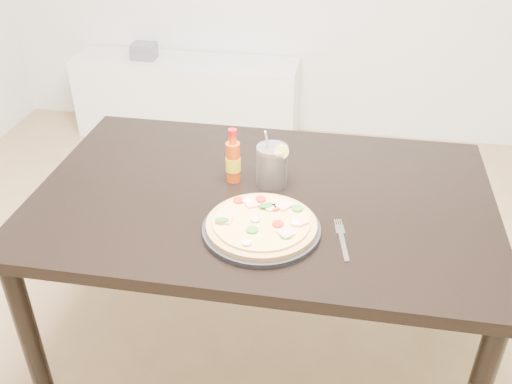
% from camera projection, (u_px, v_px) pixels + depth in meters
% --- Properties ---
extents(dining_table, '(1.40, 0.90, 0.75)m').
position_uv_depth(dining_table, '(263.00, 216.00, 1.80)').
color(dining_table, black).
rests_on(dining_table, ground).
extents(plate, '(0.33, 0.33, 0.02)m').
position_uv_depth(plate, '(261.00, 229.00, 1.58)').
color(plate, black).
rests_on(plate, dining_table).
extents(pizza, '(0.31, 0.31, 0.03)m').
position_uv_depth(pizza, '(262.00, 223.00, 1.57)').
color(pizza, tan).
rests_on(pizza, plate).
extents(hot_sauce_bottle, '(0.06, 0.06, 0.18)m').
position_uv_depth(hot_sauce_bottle, '(233.00, 161.00, 1.78)').
color(hot_sauce_bottle, '#CD430C').
rests_on(hot_sauce_bottle, dining_table).
extents(cola_cup, '(0.10, 0.10, 0.19)m').
position_uv_depth(cola_cup, '(272.00, 166.00, 1.77)').
color(cola_cup, black).
rests_on(cola_cup, dining_table).
extents(fork, '(0.05, 0.19, 0.00)m').
position_uv_depth(fork, '(342.00, 238.00, 1.55)').
color(fork, silver).
rests_on(fork, dining_table).
extents(media_console, '(1.40, 0.34, 0.50)m').
position_uv_depth(media_console, '(187.00, 98.00, 3.64)').
color(media_console, white).
rests_on(media_console, ground).
extents(cd_stack, '(0.14, 0.12, 0.09)m').
position_uv_depth(cd_stack, '(144.00, 51.00, 3.50)').
color(cd_stack, slate).
rests_on(cd_stack, media_console).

